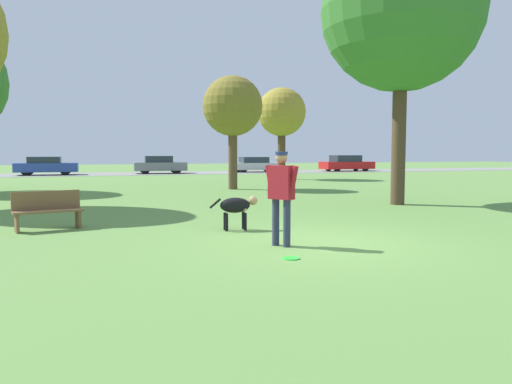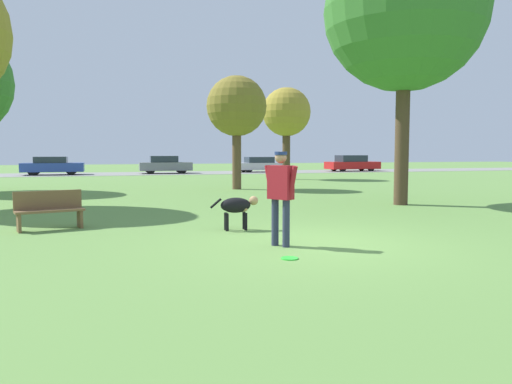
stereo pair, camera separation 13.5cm
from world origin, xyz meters
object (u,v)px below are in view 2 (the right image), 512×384
Objects in this scene: person at (281,190)px; parked_car_grey at (165,165)px; frisbee at (290,258)px; parked_car_red at (352,163)px; tree_far_right at (286,113)px; dog at (238,206)px; parked_car_blue at (53,166)px; tree_mid_center at (237,107)px; parked_car_silver at (260,165)px; park_bench at (49,209)px; tree_near_right at (405,10)px.

person reaches higher than parked_car_grey.
parked_car_red is (17.70, 31.36, 0.65)m from frisbee.
parked_car_red is (9.81, 10.08, -3.35)m from tree_far_right.
parked_car_blue is at bearing 106.17° from dog.
person is 1.46m from frisbee.
tree_far_right is 12.32m from parked_car_grey.
tree_mid_center is at bearing -61.18° from parked_car_blue.
frisbee is at bearing -106.71° from parked_car_silver.
parked_car_red is at bearing 1.36° from parked_car_grey.
park_bench is (-6.87, -10.05, -3.21)m from tree_mid_center.
tree_near_right is 15.00m from tree_far_right.
person is 1.16× the size of park_bench.
tree_far_right reaches higher than park_bench.
frisbee is 0.07× the size of parked_car_grey.
dog is 30.49m from parked_car_silver.
tree_far_right is at bearing -35.16° from parked_car_blue.
tree_far_right reaches higher than parked_car_silver.
parked_car_red is (15.94, -0.08, -0.01)m from parked_car_grey.
tree_mid_center is 12.59m from park_bench.
parked_car_grey is at bearing 100.24° from tree_near_right.
frisbee is (-0.22, -1.04, -1.00)m from person.
parked_car_blue is 15.90m from parked_car_silver.
tree_mid_center reaches higher than frisbee.
dog is at bearing -151.18° from tree_near_right.
dog is at bearing -91.99° from parked_car_grey.
park_bench is at bearing -167.95° from tree_near_right.
dog is 0.27× the size of parked_car_grey.
tree_near_right is at bearing -97.47° from parked_car_silver.
parked_car_blue is (-6.29, 31.38, 0.66)m from frisbee.
tree_mid_center is at bearing 78.99° from dog.
tree_far_right reaches higher than parked_car_blue.
frisbee is 0.06× the size of tree_mid_center.
parked_car_red is 34.62m from park_bench.
tree_near_right is 5.90× the size of park_bench.
tree_far_right reaches higher than frisbee.
parked_car_silver is 8.12m from parked_car_red.
dog is 0.73× the size of park_bench.
parked_car_blue is at bearing 101.33° from frisbee.
frisbee is 10.87m from tree_near_right.
tree_far_right is at bearing 40.46° from park_bench.
parked_car_grey is (-6.13, 10.16, -3.34)m from tree_far_right.
dog is at bearing 153.92° from person.
dog is 0.12× the size of tree_near_right.
person reaches higher than parked_car_red.
tree_near_right is at bearing -2.62° from park_bench.
frisbee is 5.87m from park_bench.
tree_far_right is (7.67, 20.24, 3.01)m from person.
dog is at bearing -113.49° from tree_far_right.
parked_car_red reaches higher than parked_car_silver.
parked_car_red is at bearing 45.78° from tree_far_right.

